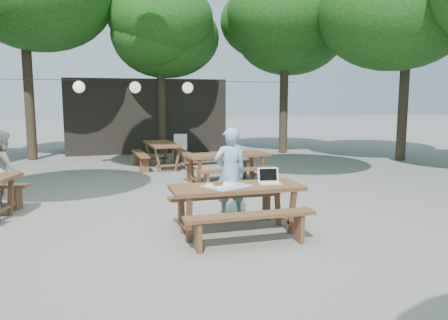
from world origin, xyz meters
TOP-DOWN VIEW (x-y plane):
  - ground at (0.00, 0.00)m, footprint 80.00×80.00m
  - pavilion at (0.50, 10.50)m, footprint 6.00×3.00m
  - main_picnic_table at (0.71, -1.22)m, footprint 2.00×1.58m
  - picnic_table_ne at (1.66, 2.56)m, footprint 2.07×1.77m
  - picnic_table_far_e at (0.50, 5.55)m, footprint 1.69×2.04m
  - woman at (0.90, -0.27)m, footprint 0.58×0.38m
  - second_person at (-3.05, 1.59)m, footprint 0.71×0.83m
  - plastic_chair at (1.25, 6.69)m, footprint 0.56×0.56m
  - laptop at (1.26, -1.17)m, footprint 0.36×0.30m
  - tabletop_clutter at (0.52, -1.21)m, footprint 0.82×0.78m
  - paper_lanterns at (-0.19, 6.00)m, footprint 9.00×0.34m

SIDE VIEW (x-z plane):
  - ground at x=0.00m, z-range 0.00..0.00m
  - plastic_chair at x=1.25m, z-range -0.19..0.71m
  - main_picnic_table at x=0.71m, z-range 0.01..0.76m
  - picnic_table_ne at x=1.66m, z-range 0.01..0.76m
  - picnic_table_far_e at x=0.50m, z-range 0.01..0.76m
  - second_person at x=-3.05m, z-range 0.00..1.47m
  - tabletop_clutter at x=0.52m, z-range 0.72..0.80m
  - woman at x=0.90m, z-range 0.00..1.57m
  - laptop at x=1.26m, z-range 0.69..0.93m
  - pavilion at x=0.50m, z-range 0.00..2.80m
  - paper_lanterns at x=-0.19m, z-range 2.21..2.59m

